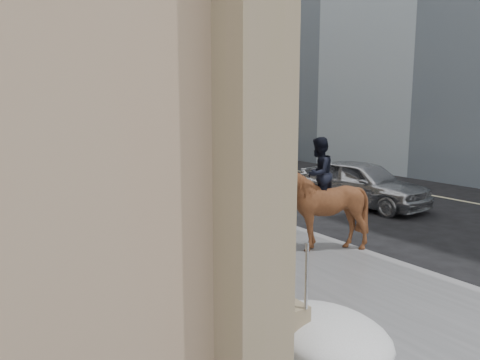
{
  "coord_description": "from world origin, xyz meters",
  "views": [
    {
      "loc": [
        -5.71,
        -6.38,
        3.57
      ],
      "look_at": [
        0.56,
        3.17,
        1.7
      ],
      "focal_mm": 35.0,
      "sensor_mm": 36.0,
      "label": 1
    }
  ],
  "objects_px": {
    "pedestrian": "(234,203)",
    "car_grey": "(240,148)",
    "car_silver": "(362,183)",
    "mounted_horse_left": "(169,211)",
    "mounted_horse_right": "(320,203)"
  },
  "relations": [
    {
      "from": "pedestrian",
      "to": "car_grey",
      "type": "height_order",
      "value": "pedestrian"
    },
    {
      "from": "car_silver",
      "to": "car_grey",
      "type": "bearing_deg",
      "value": 64.84
    },
    {
      "from": "car_grey",
      "to": "pedestrian",
      "type": "bearing_deg",
      "value": 76.74
    },
    {
      "from": "car_silver",
      "to": "car_grey",
      "type": "xyz_separation_m",
      "value": [
        4.9,
        15.28,
        -0.23
      ]
    },
    {
      "from": "car_grey",
      "to": "car_silver",
      "type": "bearing_deg",
      "value": 92.7
    },
    {
      "from": "mounted_horse_left",
      "to": "car_silver",
      "type": "height_order",
      "value": "mounted_horse_left"
    },
    {
      "from": "mounted_horse_left",
      "to": "car_grey",
      "type": "distance_m",
      "value": 21.93
    },
    {
      "from": "pedestrian",
      "to": "car_silver",
      "type": "xyz_separation_m",
      "value": [
        6.07,
        1.16,
        -0.2
      ]
    },
    {
      "from": "mounted_horse_left",
      "to": "pedestrian",
      "type": "relative_size",
      "value": 1.57
    },
    {
      "from": "mounted_horse_left",
      "to": "mounted_horse_right",
      "type": "bearing_deg",
      "value": 158.54
    },
    {
      "from": "car_silver",
      "to": "pedestrian",
      "type": "bearing_deg",
      "value": -176.6
    },
    {
      "from": "car_grey",
      "to": "mounted_horse_left",
      "type": "bearing_deg",
      "value": 73.17
    },
    {
      "from": "pedestrian",
      "to": "car_silver",
      "type": "height_order",
      "value": "pedestrian"
    },
    {
      "from": "mounted_horse_left",
      "to": "car_grey",
      "type": "height_order",
      "value": "mounted_horse_left"
    },
    {
      "from": "pedestrian",
      "to": "car_grey",
      "type": "xyz_separation_m",
      "value": [
        10.97,
        16.44,
        -0.42
      ]
    }
  ]
}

